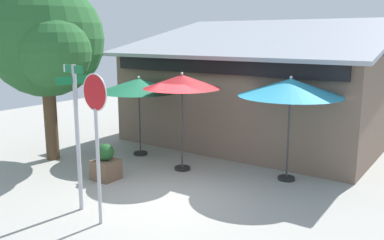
{
  "coord_description": "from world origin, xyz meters",
  "views": [
    {
      "loc": [
        5.79,
        -7.39,
        3.74
      ],
      "look_at": [
        -0.21,
        1.2,
        1.6
      ],
      "focal_mm": 38.63,
      "sensor_mm": 36.0,
      "label": 1
    }
  ],
  "objects": [
    {
      "name": "patio_umbrella_forest_green_left",
      "position": [
        -2.88,
        2.13,
        2.23
      ],
      "size": [
        2.58,
        2.58,
        2.52
      ],
      "color": "black",
      "rests_on": "ground"
    },
    {
      "name": "ground_plane",
      "position": [
        0.0,
        0.0,
        -0.05
      ],
      "size": [
        28.0,
        28.0,
        0.1
      ],
      "primitive_type": "cube",
      "color": "#9E9B93"
    },
    {
      "name": "street_sign_post",
      "position": [
        -1.08,
        -1.81,
        1.91
      ],
      "size": [
        0.83,
        0.77,
        3.17
      ],
      "color": "#A8AAB2",
      "rests_on": "ground"
    },
    {
      "name": "stop_sign",
      "position": [
        -0.2,
        -2.06,
        2.1
      ],
      "size": [
        0.73,
        0.1,
        3.05
      ],
      "color": "#A8AAB2",
      "rests_on": "ground"
    },
    {
      "name": "sidewalk_planter",
      "position": [
        -2.06,
        -0.14,
        0.42
      ],
      "size": [
        0.61,
        0.61,
        0.97
      ],
      "color": "brown",
      "rests_on": "ground"
    },
    {
      "name": "shade_tree",
      "position": [
        -4.63,
        0.16,
        3.58
      ],
      "size": [
        3.67,
        3.41,
        5.36
      ],
      "color": "brown",
      "rests_on": "ground"
    },
    {
      "name": "patio_umbrella_teal_right",
      "position": [
        1.89,
        2.56,
        2.45
      ],
      "size": [
        2.66,
        2.66,
        2.75
      ],
      "color": "black",
      "rests_on": "ground"
    },
    {
      "name": "patio_umbrella_crimson_center",
      "position": [
        -0.88,
        1.67,
        2.49
      ],
      "size": [
        2.14,
        2.14,
        2.77
      ],
      "color": "black",
      "rests_on": "ground"
    },
    {
      "name": "cafe_building",
      "position": [
        -0.7,
        5.93,
        1.69
      ],
      "size": [
        8.87,
        6.09,
        4.38
      ],
      "color": "#705B4C",
      "rests_on": "ground"
    }
  ]
}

